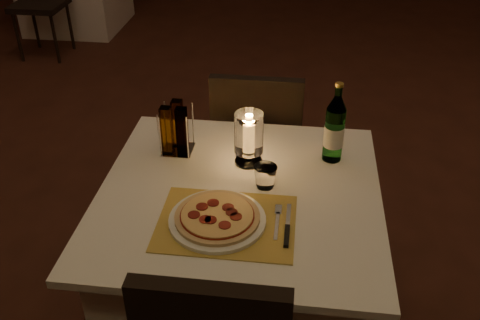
# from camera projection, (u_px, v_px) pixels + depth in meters

# --- Properties ---
(floor) EXTENTS (8.00, 10.00, 0.02)m
(floor) POSITION_uv_depth(u_px,v_px,m) (273.00, 228.00, 2.88)
(floor) COLOR #452016
(floor) RESTS_ON ground
(main_table) EXTENTS (1.00, 1.00, 0.74)m
(main_table) POSITION_uv_depth(u_px,v_px,m) (239.00, 266.00, 2.10)
(main_table) COLOR white
(main_table) RESTS_ON ground
(chair_far) EXTENTS (0.42, 0.42, 0.90)m
(chair_far) POSITION_uv_depth(u_px,v_px,m) (258.00, 136.00, 2.60)
(chair_far) COLOR black
(chair_far) RESTS_ON ground
(placemat) EXTENTS (0.45, 0.34, 0.00)m
(placemat) POSITION_uv_depth(u_px,v_px,m) (226.00, 223.00, 1.75)
(placemat) COLOR gold
(placemat) RESTS_ON main_table
(plate) EXTENTS (0.32, 0.32, 0.01)m
(plate) POSITION_uv_depth(u_px,v_px,m) (217.00, 220.00, 1.75)
(plate) COLOR white
(plate) RESTS_ON placemat
(pizza) EXTENTS (0.28, 0.28, 0.02)m
(pizza) POSITION_uv_depth(u_px,v_px,m) (217.00, 216.00, 1.74)
(pizza) COLOR #D8B77F
(pizza) RESTS_ON plate
(fork) EXTENTS (0.02, 0.18, 0.00)m
(fork) POSITION_uv_depth(u_px,v_px,m) (277.00, 219.00, 1.76)
(fork) COLOR silver
(fork) RESTS_ON placemat
(knife) EXTENTS (0.02, 0.22, 0.01)m
(knife) POSITION_uv_depth(u_px,v_px,m) (287.00, 231.00, 1.70)
(knife) COLOR black
(knife) RESTS_ON placemat
(tumbler) EXTENTS (0.08, 0.08, 0.08)m
(tumbler) POSITION_uv_depth(u_px,v_px,m) (265.00, 177.00, 1.90)
(tumbler) COLOR white
(tumbler) RESTS_ON main_table
(water_bottle) EXTENTS (0.08, 0.08, 0.32)m
(water_bottle) POSITION_uv_depth(u_px,v_px,m) (334.00, 130.00, 2.01)
(water_bottle) COLOR #61B561
(water_bottle) RESTS_ON main_table
(hurricane_candle) EXTENTS (0.11, 0.11, 0.21)m
(hurricane_candle) POSITION_uv_depth(u_px,v_px,m) (249.00, 135.00, 1.99)
(hurricane_candle) COLOR white
(hurricane_candle) RESTS_ON main_table
(cruet_caddy) EXTENTS (0.12, 0.12, 0.21)m
(cruet_caddy) POSITION_uv_depth(u_px,v_px,m) (176.00, 130.00, 2.07)
(cruet_caddy) COLOR white
(cruet_caddy) RESTS_ON main_table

